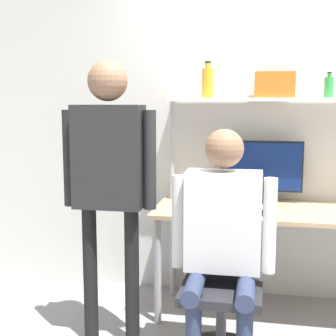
{
  "coord_description": "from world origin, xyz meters",
  "views": [
    {
      "loc": [
        -0.29,
        -2.93,
        1.53
      ],
      "look_at": [
        -0.82,
        -0.17,
        1.13
      ],
      "focal_mm": 50.0,
      "sensor_mm": 36.0,
      "label": 1
    }
  ],
  "objects_px": {
    "storage_box": "(274,85)",
    "person_standing": "(109,166)",
    "cell_phone": "(264,213)",
    "office_chair": "(222,315)",
    "monitor": "(261,169)",
    "bottle_amber": "(208,82)",
    "bottle_green": "(329,87)",
    "laptop": "(221,202)",
    "person_seated": "(223,229)"
  },
  "relations": [
    {
      "from": "storage_box",
      "to": "person_standing",
      "type": "bearing_deg",
      "value": -140.72
    },
    {
      "from": "person_standing",
      "to": "cell_phone",
      "type": "bearing_deg",
      "value": 25.7
    },
    {
      "from": "office_chair",
      "to": "storage_box",
      "type": "distance_m",
      "value": 1.66
    },
    {
      "from": "monitor",
      "to": "bottle_amber",
      "type": "distance_m",
      "value": 0.76
    },
    {
      "from": "cell_phone",
      "to": "storage_box",
      "type": "xyz_separation_m",
      "value": [
        0.05,
        0.36,
        0.86
      ]
    },
    {
      "from": "cell_phone",
      "to": "person_standing",
      "type": "xyz_separation_m",
      "value": [
        -0.94,
        -0.45,
        0.36
      ]
    },
    {
      "from": "cell_phone",
      "to": "storage_box",
      "type": "height_order",
      "value": "storage_box"
    },
    {
      "from": "bottle_green",
      "to": "bottle_amber",
      "type": "height_order",
      "value": "bottle_amber"
    },
    {
      "from": "person_standing",
      "to": "bottle_amber",
      "type": "relative_size",
      "value": 6.61
    },
    {
      "from": "cell_phone",
      "to": "person_standing",
      "type": "distance_m",
      "value": 1.1
    },
    {
      "from": "office_chair",
      "to": "person_standing",
      "type": "xyz_separation_m",
      "value": [
        -0.7,
        0.09,
        0.85
      ]
    },
    {
      "from": "laptop",
      "to": "bottle_amber",
      "type": "bearing_deg",
      "value": 113.07
    },
    {
      "from": "laptop",
      "to": "office_chair",
      "type": "height_order",
      "value": "laptop"
    },
    {
      "from": "cell_phone",
      "to": "laptop",
      "type": "bearing_deg",
      "value": 173.38
    },
    {
      "from": "monitor",
      "to": "person_seated",
      "type": "bearing_deg",
      "value": -102.33
    },
    {
      "from": "cell_phone",
      "to": "office_chair",
      "type": "relative_size",
      "value": 0.16
    },
    {
      "from": "monitor",
      "to": "bottle_green",
      "type": "bearing_deg",
      "value": -2.81
    },
    {
      "from": "person_seated",
      "to": "bottle_amber",
      "type": "distance_m",
      "value": 1.29
    },
    {
      "from": "cell_phone",
      "to": "bottle_green",
      "type": "bearing_deg",
      "value": 39.87
    },
    {
      "from": "monitor",
      "to": "person_standing",
      "type": "distance_m",
      "value": 1.24
    },
    {
      "from": "person_seated",
      "to": "office_chair",
      "type": "bearing_deg",
      "value": 89.11
    },
    {
      "from": "person_seated",
      "to": "bottle_green",
      "type": "height_order",
      "value": "bottle_green"
    },
    {
      "from": "monitor",
      "to": "bottle_green",
      "type": "relative_size",
      "value": 3.39
    },
    {
      "from": "cell_phone",
      "to": "person_seated",
      "type": "distance_m",
      "value": 0.63
    },
    {
      "from": "office_chair",
      "to": "cell_phone",
      "type": "bearing_deg",
      "value": 66.56
    },
    {
      "from": "person_standing",
      "to": "bottle_green",
      "type": "bearing_deg",
      "value": 30.66
    },
    {
      "from": "office_chair",
      "to": "bottle_amber",
      "type": "xyz_separation_m",
      "value": [
        -0.2,
        0.9,
        1.38
      ]
    },
    {
      "from": "person_standing",
      "to": "bottle_green",
      "type": "relative_size",
      "value": 9.82
    },
    {
      "from": "cell_phone",
      "to": "person_standing",
      "type": "bearing_deg",
      "value": -154.3
    },
    {
      "from": "person_standing",
      "to": "storage_box",
      "type": "bearing_deg",
      "value": 39.28
    },
    {
      "from": "person_seated",
      "to": "monitor",
      "type": "bearing_deg",
      "value": 77.67
    },
    {
      "from": "person_seated",
      "to": "storage_box",
      "type": "xyz_separation_m",
      "value": [
        0.29,
        0.95,
        0.83
      ]
    },
    {
      "from": "cell_phone",
      "to": "bottle_amber",
      "type": "bearing_deg",
      "value": 140.0
    },
    {
      "from": "bottle_green",
      "to": "bottle_amber",
      "type": "distance_m",
      "value": 0.86
    },
    {
      "from": "laptop",
      "to": "office_chair",
      "type": "bearing_deg",
      "value": -84.37
    },
    {
      "from": "monitor",
      "to": "bottle_amber",
      "type": "xyz_separation_m",
      "value": [
        -0.41,
        -0.02,
        0.64
      ]
    },
    {
      "from": "person_standing",
      "to": "bottle_amber",
      "type": "height_order",
      "value": "bottle_amber"
    },
    {
      "from": "bottle_green",
      "to": "office_chair",
      "type": "bearing_deg",
      "value": -126.49
    },
    {
      "from": "person_standing",
      "to": "laptop",
      "type": "bearing_deg",
      "value": 36.84
    },
    {
      "from": "person_seated",
      "to": "bottle_green",
      "type": "bearing_deg",
      "value": 54.84
    },
    {
      "from": "laptop",
      "to": "person_seated",
      "type": "height_order",
      "value": "person_seated"
    },
    {
      "from": "office_chair",
      "to": "storage_box",
      "type": "height_order",
      "value": "storage_box"
    },
    {
      "from": "office_chair",
      "to": "bottle_green",
      "type": "distance_m",
      "value": 1.75
    },
    {
      "from": "person_standing",
      "to": "person_seated",
      "type": "bearing_deg",
      "value": -10.78
    },
    {
      "from": "bottle_amber",
      "to": "storage_box",
      "type": "xyz_separation_m",
      "value": [
        0.48,
        0.0,
        -0.02
      ]
    },
    {
      "from": "monitor",
      "to": "cell_phone",
      "type": "relative_size",
      "value": 4.07
    },
    {
      "from": "person_seated",
      "to": "person_standing",
      "type": "relative_size",
      "value": 0.78
    },
    {
      "from": "cell_phone",
      "to": "storage_box",
      "type": "bearing_deg",
      "value": 81.4
    },
    {
      "from": "laptop",
      "to": "person_seated",
      "type": "distance_m",
      "value": 0.62
    },
    {
      "from": "laptop",
      "to": "cell_phone",
      "type": "height_order",
      "value": "laptop"
    }
  ]
}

